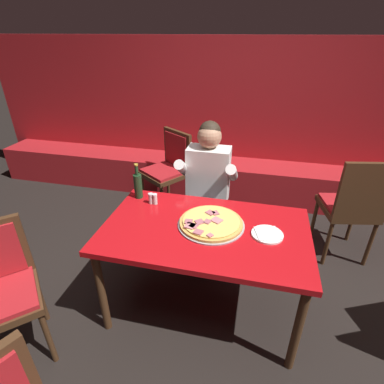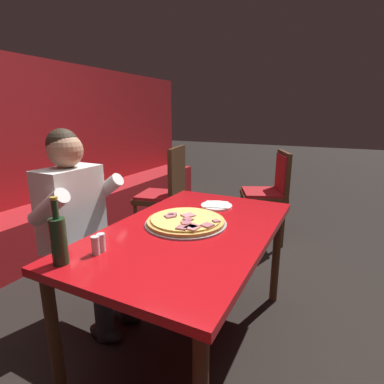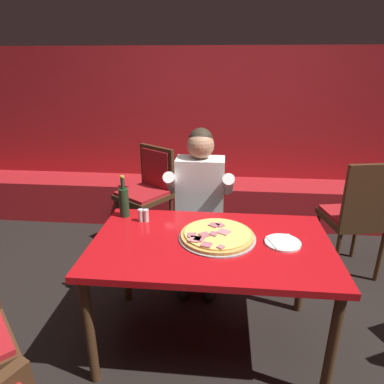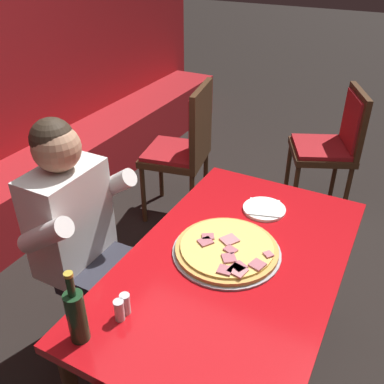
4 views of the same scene
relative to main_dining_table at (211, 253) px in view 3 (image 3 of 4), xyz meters
The scene contains 12 objects.
ground_plane 0.67m from the main_dining_table, ahead, with size 24.00×24.00×0.00m, color black.
booth_wall_panel 2.20m from the main_dining_table, 90.00° to the left, with size 6.80×0.16×1.90m, color #A3191E.
booth_bench 1.91m from the main_dining_table, 90.00° to the left, with size 6.46×0.48×0.46m, color #A3191E.
main_dining_table is the anchor object (origin of this frame).
pizza 0.11m from the main_dining_table, 55.34° to the left, with size 0.47×0.47×0.05m.
plate_white_paper 0.43m from the main_dining_table, ahead, with size 0.21×0.21×0.02m.
beer_bottle 0.71m from the main_dining_table, 153.28° to the left, with size 0.07×0.07×0.29m.
shaker_parmesan 0.55m from the main_dining_table, 153.78° to the left, with size 0.04×0.04×0.09m.
shaker_red_pepper_flakes 0.51m from the main_dining_table, 152.12° to the left, with size 0.04×0.04×0.09m.
diner_seated_blue_shirt 0.71m from the main_dining_table, 99.91° to the left, with size 0.53×0.53×1.27m.
dining_chair_far_left 1.50m from the main_dining_table, 116.61° to the left, with size 0.61×0.61×0.96m.
dining_chair_by_booth 1.46m from the main_dining_table, 36.59° to the left, with size 0.52×0.52×1.04m.
Camera 3 is at (0.05, -1.79, 1.75)m, focal length 32.00 mm.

